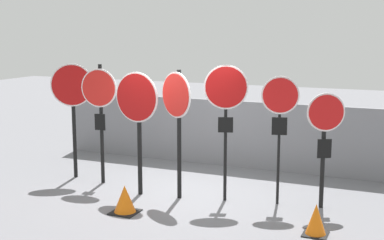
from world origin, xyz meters
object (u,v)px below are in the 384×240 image
at_px(stop_sign_1, 100,101).
at_px(traffic_cone_1, 125,199).
at_px(stop_sign_0, 73,97).
at_px(stop_sign_2, 137,109).
at_px(stop_sign_4, 226,100).
at_px(stop_sign_3, 177,108).
at_px(stop_sign_5, 280,107).
at_px(stop_sign_6, 325,129).
at_px(traffic_cone_0, 316,220).

height_order(stop_sign_1, traffic_cone_1, stop_sign_1).
relative_size(stop_sign_0, traffic_cone_1, 5.00).
relative_size(stop_sign_0, stop_sign_2, 1.03).
bearing_deg(stop_sign_1, stop_sign_4, -7.45).
height_order(stop_sign_3, stop_sign_5, stop_sign_3).
height_order(stop_sign_1, stop_sign_4, stop_sign_4).
distance_m(stop_sign_2, stop_sign_6, 3.42).
distance_m(stop_sign_3, stop_sign_5, 1.86).
bearing_deg(stop_sign_3, stop_sign_6, 39.63).
distance_m(stop_sign_4, stop_sign_6, 1.80).
bearing_deg(stop_sign_6, stop_sign_2, 162.72).
bearing_deg(stop_sign_0, stop_sign_6, -25.01).
height_order(stop_sign_4, traffic_cone_1, stop_sign_4).
relative_size(stop_sign_2, traffic_cone_0, 4.76).
distance_m(stop_sign_0, traffic_cone_0, 5.66).
bearing_deg(stop_sign_2, stop_sign_3, 14.85).
distance_m(stop_sign_6, traffic_cone_0, 1.76).
relative_size(stop_sign_6, traffic_cone_0, 4.16).
height_order(stop_sign_2, stop_sign_3, stop_sign_3).
bearing_deg(stop_sign_0, stop_sign_3, -35.11).
distance_m(stop_sign_0, traffic_cone_1, 2.99).
bearing_deg(stop_sign_6, stop_sign_3, 163.54).
height_order(stop_sign_6, traffic_cone_1, stop_sign_6).
distance_m(stop_sign_0, stop_sign_3, 2.63).
bearing_deg(stop_sign_3, stop_sign_1, -160.02).
xyz_separation_m(stop_sign_5, traffic_cone_0, (0.90, -1.19, -1.53)).
bearing_deg(stop_sign_0, stop_sign_4, -29.58).
xyz_separation_m(stop_sign_0, traffic_cone_1, (2.10, -1.51, -1.51)).
distance_m(stop_sign_0, stop_sign_1, 0.77).
height_order(stop_sign_1, stop_sign_5, stop_sign_1).
relative_size(stop_sign_2, stop_sign_6, 1.14).
relative_size(stop_sign_3, stop_sign_5, 1.04).
bearing_deg(traffic_cone_0, traffic_cone_1, -175.15).
xyz_separation_m(stop_sign_1, stop_sign_4, (2.71, -0.10, 0.18)).
xyz_separation_m(stop_sign_0, stop_sign_1, (0.76, -0.14, -0.04)).
distance_m(stop_sign_0, stop_sign_4, 3.48).
bearing_deg(traffic_cone_1, stop_sign_6, 26.95).
bearing_deg(stop_sign_2, stop_sign_4, 17.72).
distance_m(stop_sign_0, stop_sign_5, 4.41).
bearing_deg(stop_sign_6, traffic_cone_0, -111.65).
relative_size(stop_sign_1, traffic_cone_1, 5.02).
xyz_separation_m(stop_sign_3, stop_sign_6, (2.59, 0.49, -0.29)).
relative_size(stop_sign_1, stop_sign_2, 1.04).
bearing_deg(stop_sign_0, stop_sign_1, -36.42).
relative_size(stop_sign_4, stop_sign_5, 1.08).
relative_size(stop_sign_6, traffic_cone_1, 4.23).
bearing_deg(stop_sign_4, traffic_cone_0, -47.88).
height_order(stop_sign_3, traffic_cone_1, stop_sign_3).
relative_size(stop_sign_2, traffic_cone_1, 4.84).
relative_size(stop_sign_0, stop_sign_6, 1.18).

